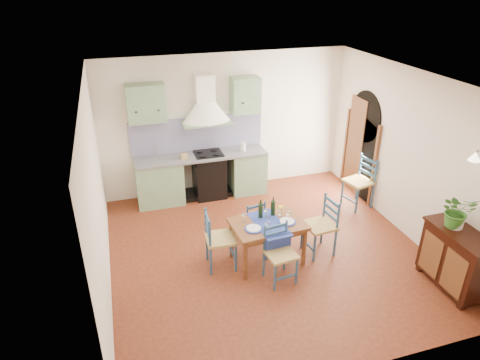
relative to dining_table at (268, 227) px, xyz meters
name	(u,v)px	position (x,y,z in m)	size (l,w,h in m)	color
floor	(267,251)	(0.09, 0.24, -0.62)	(5.00, 5.00, 0.00)	#471C0F
back_wall	(206,146)	(-0.38, 2.53, 0.42)	(5.00, 0.96, 2.80)	silver
right_wall	(399,153)	(2.58, 0.52, 0.71)	(0.26, 5.00, 2.80)	silver
left_wall	(97,198)	(-2.41, 0.24, 0.78)	(0.04, 5.00, 2.80)	silver
ceiling	(273,82)	(0.09, 0.24, 2.18)	(5.00, 5.00, 0.01)	silver
dining_table	(268,227)	(0.00, 0.00, 0.00)	(1.16, 0.88, 1.02)	brown
chair_near	(280,253)	(0.01, -0.47, -0.16)	(0.46, 0.46, 0.89)	navy
chair_far	(252,220)	(-0.06, 0.59, -0.21)	(0.44, 0.44, 0.80)	navy
chair_left	(219,239)	(-0.77, 0.09, -0.13)	(0.48, 0.48, 0.96)	navy
chair_right	(321,225)	(0.91, -0.01, -0.13)	(0.49, 0.49, 0.97)	navy
chair_spare	(360,182)	(2.32, 1.17, -0.11)	(0.56, 0.56, 1.00)	navy
sideboard	(456,258)	(2.34, -1.36, -0.12)	(0.50, 1.05, 0.94)	black
potted_plant	(457,211)	(2.33, -1.19, 0.56)	(0.45, 0.39, 0.50)	#2E6721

